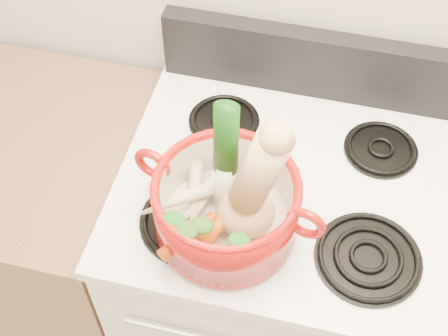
% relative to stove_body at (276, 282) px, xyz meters
% --- Properties ---
extents(stove_body, '(0.76, 0.65, 0.92)m').
position_rel_stove_body_xyz_m(stove_body, '(0.00, 0.00, 0.00)').
color(stove_body, white).
rests_on(stove_body, floor).
extents(cooktop, '(0.78, 0.67, 0.03)m').
position_rel_stove_body_xyz_m(cooktop, '(0.00, 0.00, 0.47)').
color(cooktop, white).
rests_on(cooktop, stove_body).
extents(control_backsplash, '(0.76, 0.05, 0.18)m').
position_rel_stove_body_xyz_m(control_backsplash, '(0.00, 0.30, 0.58)').
color(control_backsplash, black).
rests_on(control_backsplash, cooktop).
extents(burner_front_left, '(0.22, 0.22, 0.02)m').
position_rel_stove_body_xyz_m(burner_front_left, '(-0.19, -0.16, 0.50)').
color(burner_front_left, black).
rests_on(burner_front_left, cooktop).
extents(burner_front_right, '(0.22, 0.22, 0.02)m').
position_rel_stove_body_xyz_m(burner_front_right, '(0.19, -0.16, 0.50)').
color(burner_front_right, black).
rests_on(burner_front_right, cooktop).
extents(burner_back_left, '(0.17, 0.17, 0.02)m').
position_rel_stove_body_xyz_m(burner_back_left, '(-0.19, 0.14, 0.50)').
color(burner_back_left, black).
rests_on(burner_back_left, cooktop).
extents(burner_back_right, '(0.17, 0.17, 0.02)m').
position_rel_stove_body_xyz_m(burner_back_right, '(0.19, 0.14, 0.50)').
color(burner_back_right, black).
rests_on(burner_back_right, cooktop).
extents(dutch_oven, '(0.35, 0.35, 0.15)m').
position_rel_stove_body_xyz_m(dutch_oven, '(-0.11, -0.16, 0.58)').
color(dutch_oven, '#99100A').
rests_on(dutch_oven, burner_front_left).
extents(pot_handle_left, '(0.08, 0.04, 0.08)m').
position_rel_stove_body_xyz_m(pot_handle_left, '(-0.28, -0.13, 0.63)').
color(pot_handle_left, '#99100A').
rests_on(pot_handle_left, dutch_oven).
extents(pot_handle_right, '(0.08, 0.04, 0.08)m').
position_rel_stove_body_xyz_m(pot_handle_right, '(0.05, -0.20, 0.63)').
color(pot_handle_right, '#99100A').
rests_on(pot_handle_right, dutch_oven).
extents(squash, '(0.22, 0.17, 0.32)m').
position_rel_stove_body_xyz_m(squash, '(-0.07, -0.17, 0.69)').
color(squash, tan).
rests_on(squash, dutch_oven).
extents(leek, '(0.05, 0.06, 0.32)m').
position_rel_stove_body_xyz_m(leek, '(-0.12, -0.14, 0.69)').
color(leek, silver).
rests_on(leek, dutch_oven).
extents(ginger, '(0.09, 0.07, 0.05)m').
position_rel_stove_body_xyz_m(ginger, '(-0.11, -0.09, 0.56)').
color(ginger, tan).
rests_on(ginger, dutch_oven).
extents(parsnip_0, '(0.08, 0.20, 0.05)m').
position_rel_stove_body_xyz_m(parsnip_0, '(-0.18, -0.14, 0.56)').
color(parsnip_0, beige).
rests_on(parsnip_0, dutch_oven).
extents(parsnip_1, '(0.11, 0.19, 0.05)m').
position_rel_stove_body_xyz_m(parsnip_1, '(-0.17, -0.13, 0.56)').
color(parsnip_1, '#ECE6C0').
rests_on(parsnip_1, dutch_oven).
extents(parsnip_2, '(0.08, 0.19, 0.06)m').
position_rel_stove_body_xyz_m(parsnip_2, '(-0.16, -0.11, 0.57)').
color(parsnip_2, beige).
rests_on(parsnip_2, dutch_oven).
extents(parsnip_3, '(0.17, 0.12, 0.05)m').
position_rel_stove_body_xyz_m(parsnip_3, '(-0.21, -0.16, 0.58)').
color(parsnip_3, beige).
rests_on(parsnip_3, dutch_oven).
extents(carrot_0, '(0.11, 0.17, 0.05)m').
position_rel_stove_body_xyz_m(carrot_0, '(-0.12, -0.21, 0.56)').
color(carrot_0, '#B85609').
rests_on(carrot_0, dutch_oven).
extents(carrot_1, '(0.10, 0.14, 0.04)m').
position_rel_stove_body_xyz_m(carrot_1, '(-0.18, -0.23, 0.56)').
color(carrot_1, '#C25909').
rests_on(carrot_1, dutch_oven).
extents(carrot_2, '(0.08, 0.17, 0.05)m').
position_rel_stove_body_xyz_m(carrot_2, '(-0.09, -0.19, 0.57)').
color(carrot_2, '#B74209').
rests_on(carrot_2, dutch_oven).
extents(carrot_3, '(0.12, 0.14, 0.05)m').
position_rel_stove_body_xyz_m(carrot_3, '(-0.15, -0.22, 0.58)').
color(carrot_3, '#D7630A').
rests_on(carrot_3, dutch_oven).
extents(carrot_4, '(0.09, 0.18, 0.05)m').
position_rel_stove_body_xyz_m(carrot_4, '(-0.10, -0.18, 0.58)').
color(carrot_4, orange).
rests_on(carrot_4, dutch_oven).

